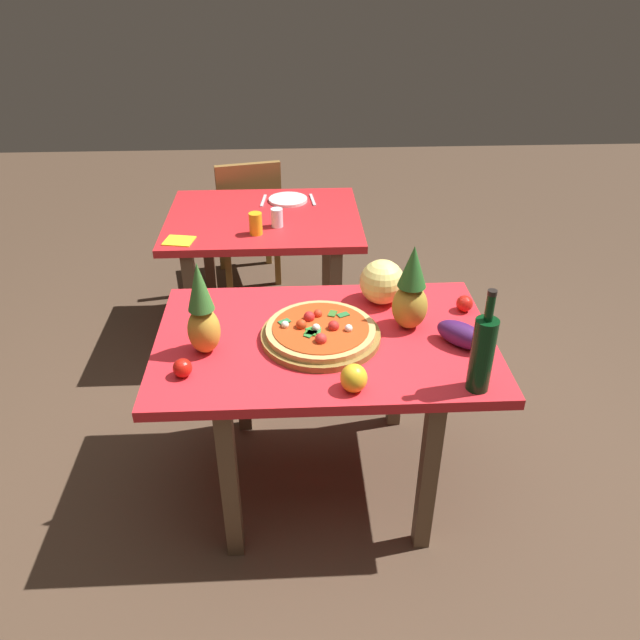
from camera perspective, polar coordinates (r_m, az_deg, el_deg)
ground_plane at (r=2.79m, az=0.35°, el=-14.28°), size 10.00×10.00×0.00m
display_table at (r=2.37m, az=0.40°, el=-3.44°), size 1.26×0.81×0.73m
background_table at (r=3.44m, az=-5.15°, el=7.95°), size 1.04×0.84×0.73m
dining_chair at (r=4.10m, az=-6.63°, el=9.62°), size 0.48×0.48×0.85m
pizza_board at (r=2.31m, az=0.06°, el=-1.44°), size 0.45×0.45×0.02m
pizza at (r=2.29m, az=0.03°, el=-0.88°), size 0.41×0.41×0.06m
wine_bottle at (r=2.05m, az=14.71°, el=-2.93°), size 0.08×0.08×0.37m
pineapple_left at (r=2.20m, az=-10.79°, el=0.60°), size 0.12×0.12×0.36m
pineapple_right at (r=2.33m, az=8.37°, el=2.57°), size 0.13×0.13×0.34m
melon at (r=2.52m, az=5.73°, el=3.50°), size 0.18×0.18×0.18m
bell_pepper at (r=2.04m, az=3.13°, el=-5.36°), size 0.09×0.09×0.10m
eggplant at (r=2.31m, az=12.89°, el=-1.32°), size 0.21×0.20×0.09m
tomato_near_board at (r=2.54m, az=13.15°, el=1.48°), size 0.07×0.07×0.07m
tomato_beside_pepper at (r=2.16m, az=-12.54°, el=-4.33°), size 0.07×0.07×0.07m
drinking_glass_juice at (r=3.16m, az=-5.94°, el=8.81°), size 0.07×0.07×0.11m
drinking_glass_water at (r=3.24m, az=-3.98°, el=9.37°), size 0.06×0.06×0.10m
dinner_plate at (r=3.60m, az=-2.96°, el=11.00°), size 0.22×0.22×0.02m
fork_utensil at (r=3.60m, az=-5.23°, el=10.87°), size 0.03×0.18×0.01m
knife_utensil at (r=3.60m, az=-0.69°, el=10.99°), size 0.03×0.18×0.01m
napkin_folded at (r=3.16m, az=-12.84°, el=7.12°), size 0.16×0.14×0.01m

